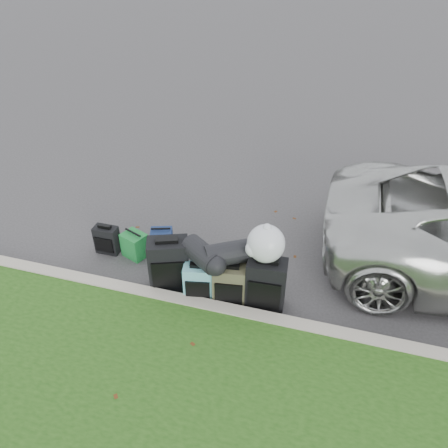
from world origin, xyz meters
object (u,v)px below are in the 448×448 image
(tote_green, at_px, (135,245))
(suitcase_teal, at_px, (199,283))
(tote_navy, at_px, (162,240))
(suitcase_olive, at_px, (230,284))
(suitcase_large_black_left, at_px, (169,264))
(suitcase_small_black, at_px, (107,240))
(suitcase_large_black_right, at_px, (266,284))

(tote_green, bearing_deg, suitcase_teal, -4.81)
(suitcase_teal, xyz_separation_m, tote_navy, (-0.88, 0.84, -0.10))
(tote_navy, bearing_deg, tote_green, -161.23)
(suitcase_olive, bearing_deg, tote_navy, 140.18)
(suitcase_large_black_left, relative_size, suitcase_olive, 1.29)
(suitcase_teal, bearing_deg, tote_navy, 124.85)
(suitcase_small_black, height_order, suitcase_large_black_left, suitcase_large_black_left)
(suitcase_small_black, height_order, suitcase_large_black_right, suitcase_large_black_right)
(suitcase_large_black_left, bearing_deg, tote_green, 126.98)
(suitcase_small_black, distance_m, tote_navy, 0.81)
(suitcase_large_black_right, relative_size, tote_navy, 2.15)
(tote_navy, bearing_deg, suitcase_teal, -61.94)
(suitcase_olive, height_order, suitcase_teal, suitcase_olive)
(suitcase_small_black, xyz_separation_m, suitcase_large_black_left, (1.19, -0.44, 0.16))
(suitcase_small_black, distance_m, suitcase_large_black_left, 1.28)
(suitcase_olive, bearing_deg, suitcase_large_black_left, 167.42)
(suitcase_large_black_left, bearing_deg, suitcase_small_black, 138.60)
(tote_green, bearing_deg, suitcase_large_black_right, 8.09)
(suitcase_small_black, distance_m, suitcase_olive, 2.11)
(suitcase_large_black_left, relative_size, suitcase_large_black_right, 1.03)
(tote_navy, bearing_deg, suitcase_olive, -49.64)
(suitcase_teal, xyz_separation_m, tote_green, (-1.21, 0.59, -0.08))
(suitcase_olive, xyz_separation_m, suitcase_large_black_right, (0.46, 0.05, 0.07))
(suitcase_small_black, bearing_deg, suitcase_teal, -19.31)
(suitcase_olive, relative_size, tote_navy, 1.72)
(suitcase_teal, distance_m, tote_navy, 1.22)
(suitcase_large_black_left, distance_m, suitcase_teal, 0.48)
(suitcase_small_black, bearing_deg, tote_navy, 19.42)
(suitcase_large_black_left, xyz_separation_m, tote_green, (-0.75, 0.47, -0.19))
(suitcase_teal, bearing_deg, suitcase_large_black_right, -4.50)
(suitcase_large_black_left, height_order, tote_green, suitcase_large_black_left)
(suitcase_olive, xyz_separation_m, tote_green, (-1.61, 0.53, -0.10))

